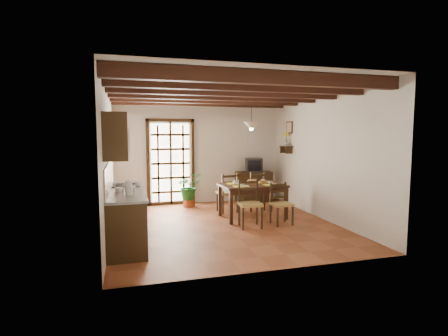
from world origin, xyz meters
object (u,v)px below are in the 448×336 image
object	(u,v)px
chair_far_right	(254,198)
sideboard	(254,187)
dining_table	(252,189)
crt_tv	(254,165)
chair_near_right	(281,211)
kitchen_counter	(126,215)
chair_far_left	(227,200)
potted_plant	(189,185)
chair_near_left	(250,212)
pendant_lamp	(251,125)

from	to	relation	value
chair_far_right	sideboard	bearing A→B (deg)	-119.20
dining_table	crt_tv	size ratio (longest dim) A/B	2.68
chair_near_right	sideboard	size ratio (longest dim) A/B	0.88
chair_far_right	crt_tv	world-z (taller)	crt_tv
kitchen_counter	crt_tv	world-z (taller)	kitchen_counter
chair_far_left	potted_plant	bearing A→B (deg)	-55.85
chair_far_left	chair_near_right	bearing A→B (deg)	111.88
potted_plant	sideboard	bearing A→B (deg)	5.08
chair_far_right	sideboard	xyz separation A→B (m)	(0.37, 1.05, 0.12)
chair_near_right	chair_far_left	size ratio (longest dim) A/B	0.91
chair_far_left	chair_near_left	bearing A→B (deg)	85.91
chair_far_left	kitchen_counter	bearing A→B (deg)	30.20
kitchen_counter	chair_near_right	world-z (taller)	kitchen_counter
kitchen_counter	pendant_lamp	distance (m)	3.37
kitchen_counter	chair_far_right	size ratio (longest dim) A/B	2.35
dining_table	potted_plant	xyz separation A→B (m)	(-1.16, 1.61, -0.09)
dining_table	pendant_lamp	size ratio (longest dim) A/B	1.70
dining_table	potted_plant	world-z (taller)	potted_plant
sideboard	kitchen_counter	bearing A→B (deg)	-134.23
pendant_lamp	crt_tv	bearing A→B (deg)	67.37
chair_near_left	chair_near_right	world-z (taller)	chair_near_left
chair_near_right	sideboard	world-z (taller)	chair_near_right
chair_near_right	crt_tv	distance (m)	2.61
dining_table	chair_near_right	distance (m)	0.89
sideboard	chair_far_right	bearing A→B (deg)	-103.40
dining_table	chair_near_left	xyz separation A→B (m)	(-0.32, -0.73, -0.36)
dining_table	sideboard	distance (m)	1.92
kitchen_counter	chair_near_right	bearing A→B (deg)	6.32
kitchen_counter	potted_plant	size ratio (longest dim) A/B	1.24
kitchen_counter	sideboard	xyz separation A→B (m)	(3.43, 2.83, -0.06)
chair_near_left	pendant_lamp	size ratio (longest dim) A/B	1.13
kitchen_counter	dining_table	distance (m)	2.93
chair_near_left	chair_near_right	bearing A→B (deg)	7.71
chair_far_right	kitchen_counter	bearing A→B (deg)	20.70
sideboard	pendant_lamp	world-z (taller)	pendant_lamp
chair_near_left	chair_far_left	xyz separation A→B (m)	(-0.06, 1.43, -0.00)
crt_tv	kitchen_counter	bearing A→B (deg)	-125.89
dining_table	pendant_lamp	xyz separation A→B (m)	(0.00, 0.10, 1.41)
crt_tv	potted_plant	size ratio (longest dim) A/B	0.30
dining_table	chair_near_left	world-z (taller)	chair_near_left
dining_table	chair_near_left	bearing A→B (deg)	-115.94
dining_table	chair_near_left	distance (m)	0.88
crt_tv	chair_near_right	bearing A→B (deg)	-82.63
kitchen_counter	dining_table	size ratio (longest dim) A/B	1.56
pendant_lamp	kitchen_counter	bearing A→B (deg)	-157.18
kitchen_counter	chair_near_left	distance (m)	2.44
chair_near_right	chair_far_right	xyz separation A→B (m)	(-0.06, 1.44, 0.03)
chair_far_right	pendant_lamp	xyz separation A→B (m)	(-0.32, -0.63, 1.78)
dining_table	pendant_lamp	world-z (taller)	pendant_lamp
chair_far_right	pendant_lamp	world-z (taller)	pendant_lamp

